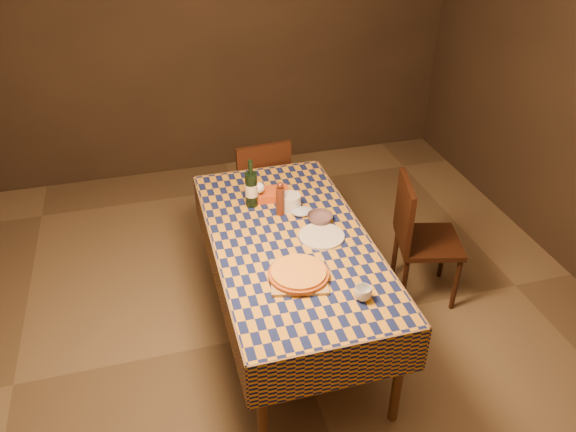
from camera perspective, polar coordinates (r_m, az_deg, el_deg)
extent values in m
plane|color=brown|center=(3.90, 0.20, -11.52)|extent=(5.00, 5.00, 0.00)
cube|color=#34271D|center=(5.40, -7.27, 18.08)|extent=(4.50, 0.10, 2.70)
cylinder|color=brown|center=(3.02, -2.67, -18.55)|extent=(0.06, 0.06, 0.75)
cylinder|color=brown|center=(3.20, 11.21, -15.39)|extent=(0.06, 0.06, 0.75)
cylinder|color=brown|center=(4.24, -7.78, -1.09)|extent=(0.06, 0.06, 0.75)
cylinder|color=brown|center=(4.37, 2.09, 0.40)|extent=(0.06, 0.06, 0.75)
cube|color=brown|center=(3.41, 0.22, -2.69)|extent=(0.90, 1.80, 0.03)
cube|color=brown|center=(3.40, 0.22, -2.42)|extent=(0.92, 1.82, 0.02)
cube|color=brown|center=(2.85, 5.33, -15.16)|extent=(0.94, 0.01, 0.30)
cube|color=brown|center=(4.23, -3.12, 3.05)|extent=(0.94, 0.01, 0.30)
cube|color=brown|center=(3.42, -7.35, -5.51)|extent=(0.01, 1.84, 0.30)
cube|color=brown|center=(3.61, 7.35, -3.05)|extent=(0.01, 1.84, 0.30)
cube|color=tan|center=(3.09, 1.08, -6.18)|extent=(0.36, 0.36, 0.02)
cylinder|color=#A74B1B|center=(3.08, 1.09, -5.91)|extent=(0.43, 0.43, 0.02)
cylinder|color=orange|center=(3.07, 1.09, -5.66)|extent=(0.39, 0.39, 0.01)
cylinder|color=#4C1F11|center=(3.57, -0.79, 1.52)|extent=(0.06, 0.06, 0.19)
sphere|color=#4C1F11|center=(3.51, -0.80, 3.13)|extent=(0.04, 0.04, 0.04)
imported|color=#5A434B|center=(3.54, 3.27, -0.23)|extent=(0.18, 0.18, 0.05)
cylinder|color=white|center=(3.74, -2.94, 1.44)|extent=(0.07, 0.07, 0.00)
cylinder|color=white|center=(3.72, -2.95, 1.93)|extent=(0.01, 0.01, 0.07)
sphere|color=white|center=(3.69, -2.99, 2.90)|extent=(0.08, 0.08, 0.08)
ellipsoid|color=#440816|center=(3.69, -2.98, 2.78)|extent=(0.05, 0.05, 0.03)
cylinder|color=black|center=(3.66, -3.74, 2.68)|extent=(0.08, 0.08, 0.24)
cylinder|color=black|center=(3.58, -3.83, 4.96)|extent=(0.03, 0.03, 0.10)
cylinder|color=beige|center=(3.66, -3.74, 2.68)|extent=(0.08, 0.08, 0.09)
cylinder|color=silver|center=(3.64, 0.29, 1.39)|extent=(0.16, 0.16, 0.11)
cube|color=#BD4518|center=(3.78, -1.61, 2.23)|extent=(0.24, 0.18, 0.06)
cylinder|color=silver|center=(3.41, 3.44, -2.05)|extent=(0.34, 0.34, 0.02)
imported|color=silver|center=(2.97, 7.62, -7.79)|extent=(0.12, 0.12, 0.08)
cube|color=silver|center=(3.42, 3.27, -2.07)|extent=(0.25, 0.21, 0.00)
ellipsoid|color=#AAC0D9|center=(3.61, 1.48, 0.48)|extent=(0.15, 0.12, 0.04)
cube|color=black|center=(4.53, -3.14, 2.79)|extent=(0.45, 0.45, 0.04)
cube|color=black|center=(4.24, -2.42, 4.41)|extent=(0.42, 0.07, 0.46)
cylinder|color=black|center=(4.84, -1.67, 1.78)|extent=(0.04, 0.04, 0.43)
cylinder|color=black|center=(4.76, -5.77, 0.99)|extent=(0.04, 0.04, 0.43)
cylinder|color=black|center=(4.56, -0.21, -0.44)|extent=(0.04, 0.04, 0.43)
cylinder|color=black|center=(4.47, -4.55, -1.32)|extent=(0.04, 0.04, 0.43)
cube|color=black|center=(4.03, 14.11, -2.58)|extent=(0.51, 0.51, 0.04)
cube|color=black|center=(3.85, 11.73, 0.38)|extent=(0.14, 0.42, 0.46)
cylinder|color=black|center=(4.09, 16.68, -6.68)|extent=(0.04, 0.04, 0.43)
cylinder|color=black|center=(4.35, 15.47, -3.65)|extent=(0.04, 0.04, 0.43)
cylinder|color=black|center=(3.99, 11.71, -6.88)|extent=(0.04, 0.04, 0.43)
cylinder|color=black|center=(4.27, 10.82, -3.77)|extent=(0.04, 0.04, 0.43)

